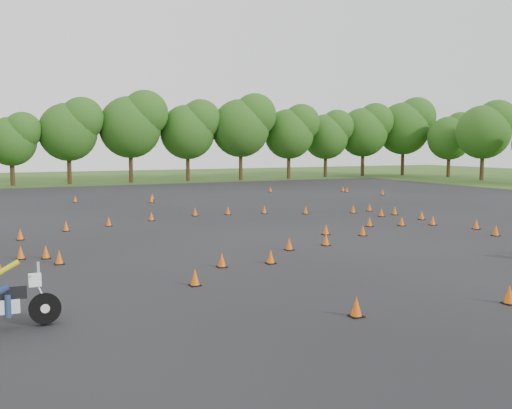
{
  "coord_description": "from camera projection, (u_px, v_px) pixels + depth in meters",
  "views": [
    {
      "loc": [
        -11.18,
        -19.51,
        3.91
      ],
      "look_at": [
        0.0,
        4.0,
        1.2
      ],
      "focal_mm": 40.0,
      "sensor_mm": 36.0,
      "label": 1
    }
  ],
  "objects": [
    {
      "name": "treeline",
      "position": [
        141.0,
        138.0,
        54.63
      ],
      "size": [
        86.69,
        32.25,
        10.61
      ],
      "color": "#254E16",
      "rests_on": "ground"
    },
    {
      "name": "rider_yellow",
      "position": [
        4.0,
        289.0,
        12.0
      ],
      "size": [
        2.29,
        0.76,
        1.76
      ],
      "primitive_type": null,
      "rotation": [
        0.0,
        0.0,
        -0.03
      ],
      "color": "#C7C711",
      "rests_on": "ground"
    },
    {
      "name": "traffic_cones",
      "position": [
        241.0,
        222.0,
        27.58
      ],
      "size": [
        36.41,
        33.11,
        0.45
      ],
      "color": "#DC5209",
      "rests_on": "asphalt_pad"
    },
    {
      "name": "ground",
      "position": [
        299.0,
        244.0,
        22.7
      ],
      "size": [
        140.0,
        140.0,
        0.0
      ],
      "primitive_type": "plane",
      "color": "#2D5119",
      "rests_on": "ground"
    },
    {
      "name": "asphalt_pad",
      "position": [
        239.0,
        225.0,
        28.09
      ],
      "size": [
        62.0,
        62.0,
        0.0
      ],
      "primitive_type": "plane",
      "color": "black",
      "rests_on": "ground"
    }
  ]
}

